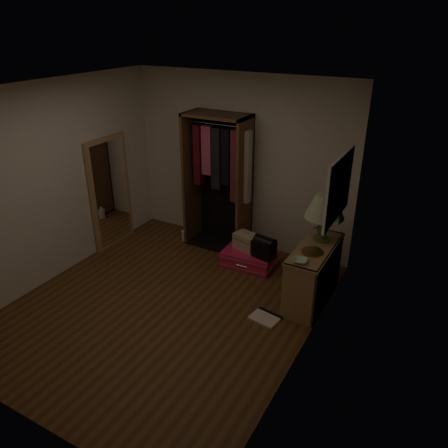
{
  "coord_description": "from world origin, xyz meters",
  "views": [
    {
      "loc": [
        2.81,
        -3.59,
        3.26
      ],
      "look_at": [
        0.3,
        0.95,
        0.8
      ],
      "focal_mm": 35.0,
      "sensor_mm": 36.0,
      "label": 1
    }
  ],
  "objects_px": {
    "black_bag": "(265,247)",
    "open_wardrobe": "(221,171)",
    "console_bookshelf": "(314,271)",
    "table_lamp": "(325,207)",
    "floor_mirror": "(111,193)",
    "white_jug": "(185,235)",
    "train_case": "(246,241)",
    "pink_suitcase": "(249,258)"
  },
  "relations": [
    {
      "from": "floor_mirror",
      "to": "table_lamp",
      "type": "relative_size",
      "value": 2.81
    },
    {
      "from": "floor_mirror",
      "to": "pink_suitcase",
      "type": "xyz_separation_m",
      "value": [
        2.17,
        0.4,
        -0.74
      ]
    },
    {
      "from": "open_wardrobe",
      "to": "pink_suitcase",
      "type": "distance_m",
      "value": 1.35
    },
    {
      "from": "train_case",
      "to": "white_jug",
      "type": "relative_size",
      "value": 1.95
    },
    {
      "from": "floor_mirror",
      "to": "pink_suitcase",
      "type": "height_order",
      "value": "floor_mirror"
    },
    {
      "from": "pink_suitcase",
      "to": "black_bag",
      "type": "xyz_separation_m",
      "value": [
        0.26,
        -0.07,
        0.28
      ]
    },
    {
      "from": "table_lamp",
      "to": "black_bag",
      "type": "bearing_deg",
      "value": 172.59
    },
    {
      "from": "open_wardrobe",
      "to": "black_bag",
      "type": "height_order",
      "value": "open_wardrobe"
    },
    {
      "from": "white_jug",
      "to": "table_lamp",
      "type": "bearing_deg",
      "value": -9.19
    },
    {
      "from": "open_wardrobe",
      "to": "white_jug",
      "type": "bearing_deg",
      "value": -163.52
    },
    {
      "from": "train_case",
      "to": "white_jug",
      "type": "bearing_deg",
      "value": -174.45
    },
    {
      "from": "train_case",
      "to": "table_lamp",
      "type": "bearing_deg",
      "value": 2.9
    },
    {
      "from": "pink_suitcase",
      "to": "table_lamp",
      "type": "distance_m",
      "value": 1.53
    },
    {
      "from": "train_case",
      "to": "black_bag",
      "type": "bearing_deg",
      "value": -4.36
    },
    {
      "from": "console_bookshelf",
      "to": "train_case",
      "type": "distance_m",
      "value": 1.2
    },
    {
      "from": "train_case",
      "to": "white_jug",
      "type": "distance_m",
      "value": 1.21
    },
    {
      "from": "black_bag",
      "to": "train_case",
      "type": "bearing_deg",
      "value": 173.21
    },
    {
      "from": "open_wardrobe",
      "to": "floor_mirror",
      "type": "distance_m",
      "value": 1.72
    },
    {
      "from": "floor_mirror",
      "to": "console_bookshelf",
      "type": "bearing_deg",
      "value": 0.8
    },
    {
      "from": "train_case",
      "to": "black_bag",
      "type": "height_order",
      "value": "black_bag"
    },
    {
      "from": "pink_suitcase",
      "to": "black_bag",
      "type": "relative_size",
      "value": 2.36
    },
    {
      "from": "open_wardrobe",
      "to": "table_lamp",
      "type": "xyz_separation_m",
      "value": [
        1.74,
        -0.54,
        -0.02
      ]
    },
    {
      "from": "train_case",
      "to": "open_wardrobe",
      "type": "bearing_deg",
      "value": 164.56
    },
    {
      "from": "floor_mirror",
      "to": "table_lamp",
      "type": "distance_m",
      "value": 3.27
    },
    {
      "from": "floor_mirror",
      "to": "black_bag",
      "type": "height_order",
      "value": "floor_mirror"
    },
    {
      "from": "console_bookshelf",
      "to": "white_jug",
      "type": "distance_m",
      "value": 2.4
    },
    {
      "from": "floor_mirror",
      "to": "table_lamp",
      "type": "height_order",
      "value": "floor_mirror"
    },
    {
      "from": "train_case",
      "to": "white_jug",
      "type": "height_order",
      "value": "train_case"
    },
    {
      "from": "train_case",
      "to": "pink_suitcase",
      "type": "bearing_deg",
      "value": -14.08
    },
    {
      "from": "floor_mirror",
      "to": "open_wardrobe",
      "type": "bearing_deg",
      "value": 27.17
    },
    {
      "from": "floor_mirror",
      "to": "white_jug",
      "type": "relative_size",
      "value": 8.54
    },
    {
      "from": "open_wardrobe",
      "to": "white_jug",
      "type": "distance_m",
      "value": 1.28
    },
    {
      "from": "floor_mirror",
      "to": "train_case",
      "type": "height_order",
      "value": "floor_mirror"
    },
    {
      "from": "black_bag",
      "to": "open_wardrobe",
      "type": "bearing_deg",
      "value": 165.87
    },
    {
      "from": "floor_mirror",
      "to": "white_jug",
      "type": "xyz_separation_m",
      "value": [
        0.93,
        0.6,
        -0.77
      ]
    },
    {
      "from": "train_case",
      "to": "black_bag",
      "type": "xyz_separation_m",
      "value": [
        0.33,
        -0.11,
        0.05
      ]
    },
    {
      "from": "console_bookshelf",
      "to": "table_lamp",
      "type": "bearing_deg",
      "value": 88.32
    },
    {
      "from": "pink_suitcase",
      "to": "floor_mirror",
      "type": "bearing_deg",
      "value": -172.61
    },
    {
      "from": "black_bag",
      "to": "table_lamp",
      "type": "relative_size",
      "value": 0.54
    },
    {
      "from": "open_wardrobe",
      "to": "train_case",
      "type": "bearing_deg",
      "value": -28.87
    },
    {
      "from": "console_bookshelf",
      "to": "black_bag",
      "type": "distance_m",
      "value": 0.85
    },
    {
      "from": "pink_suitcase",
      "to": "black_bag",
      "type": "bearing_deg",
      "value": -17.69
    }
  ]
}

